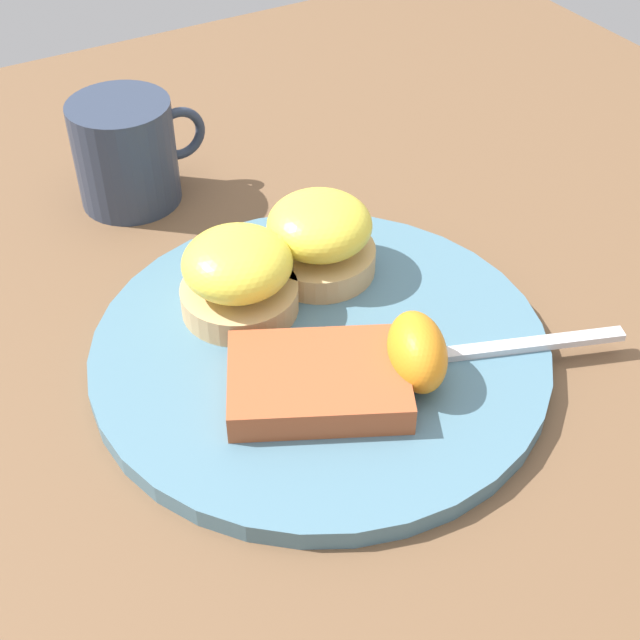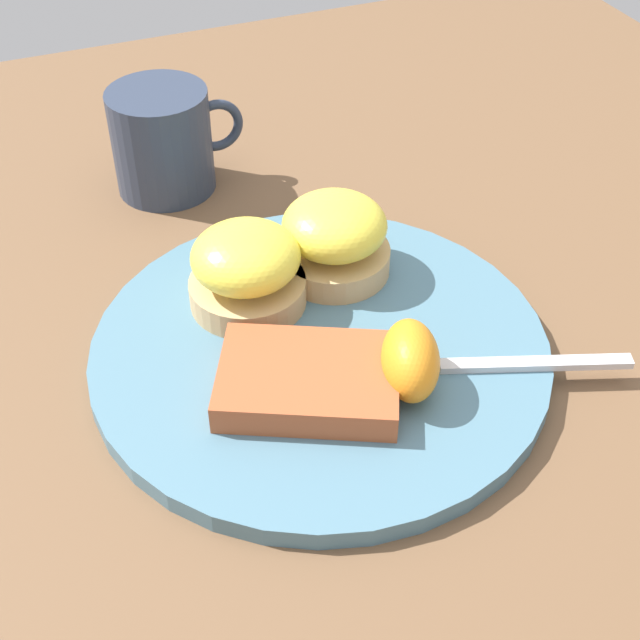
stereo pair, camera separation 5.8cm
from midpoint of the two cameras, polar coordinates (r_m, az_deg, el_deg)
The scene contains 8 objects.
ground_plane at distance 0.60m, azimuth 2.75°, elevation -2.57°, with size 1.10×1.10×0.00m, color brown.
plate at distance 0.60m, azimuth 2.77°, elevation -2.08°, with size 0.31×0.31×0.01m, color slate.
sandwich_benedict_left at distance 0.63m, azimuth 3.54°, elevation 5.17°, with size 0.08×0.08×0.06m.
sandwich_benedict_right at distance 0.60m, azimuth -2.02°, elevation 3.15°, with size 0.08×0.08×0.06m.
hashbrown_patty at distance 0.55m, azimuth 2.25°, elevation -4.01°, with size 0.11×0.08×0.02m, color #AC512D.
orange_wedge at distance 0.55m, azimuth 8.80°, elevation -2.70°, with size 0.06×0.04×0.04m, color orange.
fork at distance 0.58m, azimuth 9.57°, elevation -3.09°, with size 0.23×0.10×0.00m.
cup at distance 0.75m, azimuth -7.80°, elevation 11.24°, with size 0.11×0.08×0.09m.
Camera 2 is at (-0.16, -0.40, 0.41)m, focal length 50.00 mm.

